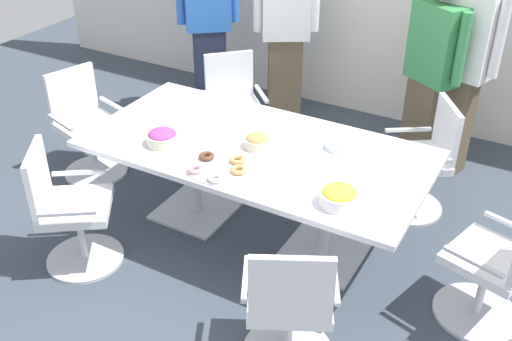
{
  "coord_description": "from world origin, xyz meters",
  "views": [
    {
      "loc": [
        1.8,
        -3.2,
        2.82
      ],
      "look_at": [
        0.0,
        0.0,
        0.55
      ],
      "focal_mm": 42.55,
      "sensor_mm": 36.0,
      "label": 1
    }
  ],
  "objects_px": {
    "snack_bowl_cookies": "(257,141)",
    "person_standing_0": "(208,21)",
    "office_chair_2": "(87,129)",
    "person_standing_2": "(432,72)",
    "snack_bowl_chips_yellow": "(339,196)",
    "office_chair_0": "(421,164)",
    "office_chair_4": "(289,310)",
    "plate_stack": "(338,146)",
    "conference_table": "(256,161)",
    "snack_bowl_candy_mix": "(162,137)",
    "person_standing_3": "(461,66)",
    "office_chair_1": "(234,112)",
    "office_chair_5": "(496,270)",
    "person_standing_1": "(286,28)",
    "office_chair_3": "(69,214)",
    "donut_platter": "(218,168)"
  },
  "relations": [
    {
      "from": "person_standing_3",
      "to": "snack_bowl_cookies",
      "type": "height_order",
      "value": "person_standing_3"
    },
    {
      "from": "person_standing_0",
      "to": "person_standing_2",
      "type": "xyz_separation_m",
      "value": [
        2.25,
        -0.1,
        -0.05
      ]
    },
    {
      "from": "snack_bowl_chips_yellow",
      "to": "donut_platter",
      "type": "xyz_separation_m",
      "value": [
        -0.84,
        -0.02,
        -0.04
      ]
    },
    {
      "from": "office_chair_2",
      "to": "person_standing_3",
      "type": "relative_size",
      "value": 0.5
    },
    {
      "from": "person_standing_1",
      "to": "donut_platter",
      "type": "bearing_deg",
      "value": 75.04
    },
    {
      "from": "office_chair_4",
      "to": "plate_stack",
      "type": "bearing_deg",
      "value": 74.62
    },
    {
      "from": "office_chair_2",
      "to": "snack_bowl_cookies",
      "type": "xyz_separation_m",
      "value": [
        1.71,
        -0.08,
        0.39
      ]
    },
    {
      "from": "office_chair_5",
      "to": "person_standing_3",
      "type": "xyz_separation_m",
      "value": [
        -0.72,
        1.73,
        0.55
      ]
    },
    {
      "from": "snack_bowl_candy_mix",
      "to": "person_standing_3",
      "type": "bearing_deg",
      "value": 51.21
    },
    {
      "from": "office_chair_2",
      "to": "person_standing_1",
      "type": "bearing_deg",
      "value": 164.27
    },
    {
      "from": "office_chair_5",
      "to": "person_standing_1",
      "type": "xyz_separation_m",
      "value": [
        -2.36,
        1.81,
        0.57
      ]
    },
    {
      "from": "person_standing_3",
      "to": "office_chair_1",
      "type": "bearing_deg",
      "value": 36.05
    },
    {
      "from": "conference_table",
      "to": "person_standing_0",
      "type": "height_order",
      "value": "person_standing_0"
    },
    {
      "from": "plate_stack",
      "to": "snack_bowl_cookies",
      "type": "bearing_deg",
      "value": -152.11
    },
    {
      "from": "person_standing_2",
      "to": "snack_bowl_chips_yellow",
      "type": "relative_size",
      "value": 7.22
    },
    {
      "from": "conference_table",
      "to": "office_chair_5",
      "type": "distance_m",
      "value": 1.71
    },
    {
      "from": "plate_stack",
      "to": "snack_bowl_candy_mix",
      "type": "bearing_deg",
      "value": -153.45
    },
    {
      "from": "office_chair_0",
      "to": "person_standing_2",
      "type": "height_order",
      "value": "person_standing_2"
    },
    {
      "from": "snack_bowl_chips_yellow",
      "to": "plate_stack",
      "type": "relative_size",
      "value": 1.28
    },
    {
      "from": "office_chair_4",
      "to": "snack_bowl_cookies",
      "type": "height_order",
      "value": "office_chair_4"
    },
    {
      "from": "person_standing_3",
      "to": "office_chair_4",
      "type": "bearing_deg",
      "value": 100.26
    },
    {
      "from": "snack_bowl_cookies",
      "to": "person_standing_0",
      "type": "bearing_deg",
      "value": 131.69
    },
    {
      "from": "office_chair_0",
      "to": "person_standing_2",
      "type": "distance_m",
      "value": 0.84
    },
    {
      "from": "office_chair_1",
      "to": "snack_bowl_candy_mix",
      "type": "bearing_deg",
      "value": 54.07
    },
    {
      "from": "office_chair_4",
      "to": "person_standing_3",
      "type": "height_order",
      "value": "person_standing_3"
    },
    {
      "from": "person_standing_0",
      "to": "donut_platter",
      "type": "height_order",
      "value": "person_standing_0"
    },
    {
      "from": "person_standing_2",
      "to": "plate_stack",
      "type": "relative_size",
      "value": 9.26
    },
    {
      "from": "office_chair_3",
      "to": "office_chair_5",
      "type": "bearing_deg",
      "value": 72.74
    },
    {
      "from": "office_chair_5",
      "to": "snack_bowl_cookies",
      "type": "height_order",
      "value": "office_chair_5"
    },
    {
      "from": "office_chair_2",
      "to": "office_chair_4",
      "type": "distance_m",
      "value": 2.68
    },
    {
      "from": "snack_bowl_cookies",
      "to": "plate_stack",
      "type": "xyz_separation_m",
      "value": [
        0.5,
        0.26,
        -0.03
      ]
    },
    {
      "from": "office_chair_3",
      "to": "office_chair_2",
      "type": "bearing_deg",
      "value": -177.43
    },
    {
      "from": "office_chair_2",
      "to": "person_standing_2",
      "type": "bearing_deg",
      "value": 137.38
    },
    {
      "from": "person_standing_1",
      "to": "snack_bowl_cookies",
      "type": "bearing_deg",
      "value": 80.45
    },
    {
      "from": "office_chair_2",
      "to": "person_standing_1",
      "type": "height_order",
      "value": "person_standing_1"
    },
    {
      "from": "person_standing_0",
      "to": "snack_bowl_chips_yellow",
      "type": "relative_size",
      "value": 7.54
    },
    {
      "from": "snack_bowl_candy_mix",
      "to": "office_chair_4",
      "type": "bearing_deg",
      "value": -27.14
    },
    {
      "from": "office_chair_1",
      "to": "person_standing_2",
      "type": "relative_size",
      "value": 0.53
    },
    {
      "from": "snack_bowl_cookies",
      "to": "person_standing_1",
      "type": "bearing_deg",
      "value": 111.05
    },
    {
      "from": "snack_bowl_cookies",
      "to": "snack_bowl_candy_mix",
      "type": "bearing_deg",
      "value": -154.6
    },
    {
      "from": "snack_bowl_candy_mix",
      "to": "donut_platter",
      "type": "relative_size",
      "value": 0.57
    },
    {
      "from": "office_chair_2",
      "to": "conference_table",
      "type": "bearing_deg",
      "value": 103.82
    },
    {
      "from": "office_chair_2",
      "to": "snack_bowl_cookies",
      "type": "distance_m",
      "value": 1.76
    },
    {
      "from": "office_chair_0",
      "to": "office_chair_4",
      "type": "height_order",
      "value": "same"
    },
    {
      "from": "person_standing_2",
      "to": "plate_stack",
      "type": "height_order",
      "value": "person_standing_2"
    },
    {
      "from": "snack_bowl_cookies",
      "to": "person_standing_2",
      "type": "bearing_deg",
      "value": 64.18
    },
    {
      "from": "donut_platter",
      "to": "plate_stack",
      "type": "xyz_separation_m",
      "value": [
        0.57,
        0.65,
        0.0
      ]
    },
    {
      "from": "snack_bowl_chips_yellow",
      "to": "snack_bowl_cookies",
      "type": "bearing_deg",
      "value": 154.34
    },
    {
      "from": "person_standing_2",
      "to": "office_chair_2",
      "type": "bearing_deg",
      "value": 62.46
    },
    {
      "from": "office_chair_0",
      "to": "office_chair_2",
      "type": "distance_m",
      "value": 2.78
    }
  ]
}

